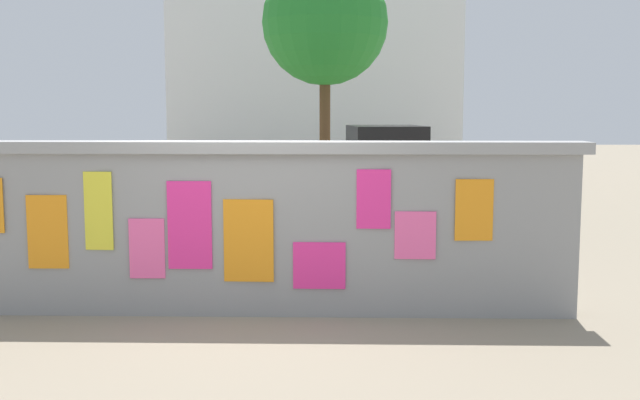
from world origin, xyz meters
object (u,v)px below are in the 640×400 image
object	(u,v)px
auto_rickshaw_truck	(329,181)
person_walking	(484,194)
bicycle_near	(347,253)
tree_roadside	(325,23)
motorcycle	(125,245)

from	to	relation	value
auto_rickshaw_truck	person_walking	xyz separation A→B (m)	(2.14, -2.75, 0.09)
auto_rickshaw_truck	bicycle_near	world-z (taller)	auto_rickshaw_truck
person_walking	tree_roadside	distance (m)	7.93
tree_roadside	bicycle_near	bearing A→B (deg)	-87.02
auto_rickshaw_truck	motorcycle	distance (m)	4.56
bicycle_near	auto_rickshaw_truck	bearing A→B (deg)	94.18
tree_roadside	person_walking	bearing A→B (deg)	-71.86
motorcycle	person_walking	distance (m)	4.77
bicycle_near	person_walking	world-z (taller)	person_walking
motorcycle	person_walking	world-z (taller)	person_walking
person_walking	tree_roadside	xyz separation A→B (m)	(-2.28, 6.95, 3.05)
motorcycle	bicycle_near	xyz separation A→B (m)	(2.76, 0.05, -0.10)
motorcycle	tree_roadside	xyz separation A→B (m)	(2.35, 8.00, 3.58)
person_walking	auto_rickshaw_truck	bearing A→B (deg)	127.84
auto_rickshaw_truck	bicycle_near	xyz separation A→B (m)	(0.27, -3.75, -0.54)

